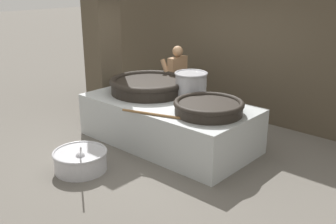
# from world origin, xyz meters

# --- Properties ---
(ground_plane) EXTENTS (60.00, 60.00, 0.00)m
(ground_plane) POSITION_xyz_m (0.00, 0.00, 0.00)
(ground_plane) COLOR #666059
(back_wall) EXTENTS (7.40, 0.24, 3.46)m
(back_wall) POSITION_xyz_m (0.00, 2.18, 1.73)
(back_wall) COLOR #4C4233
(back_wall) RESTS_ON ground_plane
(support_pillar) EXTENTS (0.54, 0.54, 3.46)m
(support_pillar) POSITION_xyz_m (-1.98, 0.21, 1.73)
(support_pillar) COLOR #4C4233
(support_pillar) RESTS_ON ground_plane
(hearth_platform) EXTENTS (3.05, 1.54, 0.77)m
(hearth_platform) POSITION_xyz_m (0.00, 0.00, 0.39)
(hearth_platform) COLOR #B2B7B7
(hearth_platform) RESTS_ON ground_plane
(giant_wok_near) EXTENTS (1.45, 1.45, 0.27)m
(giant_wok_near) POSITION_xyz_m (-0.64, 0.18, 0.92)
(giant_wok_near) COLOR black
(giant_wok_near) RESTS_ON hearth_platform
(giant_wok_far) EXTENTS (1.11, 1.11, 0.21)m
(giant_wok_far) POSITION_xyz_m (0.90, -0.06, 0.89)
(giant_wok_far) COLOR black
(giant_wok_far) RESTS_ON hearth_platform
(stock_pot) EXTENTS (0.59, 0.59, 0.46)m
(stock_pot) POSITION_xyz_m (0.13, 0.47, 1.01)
(stock_pot) COLOR #9E9EA3
(stock_pot) RESTS_ON hearth_platform
(stirring_paddle) EXTENTS (1.19, 0.45, 0.04)m
(stirring_paddle) POSITION_xyz_m (0.44, -0.65, 0.79)
(stirring_paddle) COLOR brown
(stirring_paddle) RESTS_ON hearth_platform
(cook) EXTENTS (0.36, 0.55, 1.52)m
(cook) POSITION_xyz_m (-0.71, 1.07, 0.83)
(cook) COLOR #9E7551
(cook) RESTS_ON ground_plane
(prep_bowl_vegetables) EXTENTS (0.97, 0.83, 0.66)m
(prep_bowl_vegetables) POSITION_xyz_m (-0.28, -1.68, 0.18)
(prep_bowl_vegetables) COLOR #B7B7BC
(prep_bowl_vegetables) RESTS_ON ground_plane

